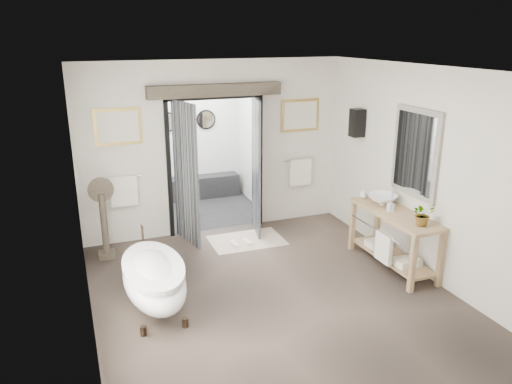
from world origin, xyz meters
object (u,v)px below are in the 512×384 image
(rug, at_px, (247,240))
(basin, at_px, (382,199))
(vanity, at_px, (393,235))
(clawfoot_tub, at_px, (154,278))

(rug, bearing_deg, basin, -37.35)
(vanity, bearing_deg, rug, 134.87)
(basin, bearing_deg, rug, 133.23)
(rug, xyz_separation_m, basin, (1.69, -1.29, 0.92))
(vanity, height_order, rug, vanity)
(clawfoot_tub, height_order, vanity, vanity)
(clawfoot_tub, bearing_deg, basin, 4.09)
(rug, bearing_deg, vanity, -45.13)
(vanity, relative_size, rug, 1.33)
(clawfoot_tub, relative_size, basin, 3.66)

